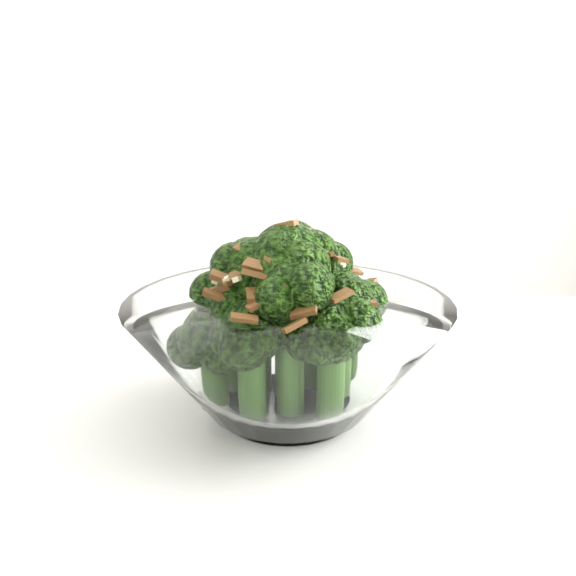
{
  "coord_description": "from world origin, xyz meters",
  "views": [
    {
      "loc": [
        0.1,
        -0.53,
        0.99
      ],
      "look_at": [
        0.13,
        -0.07,
        0.85
      ],
      "focal_mm": 40.0,
      "sensor_mm": 36.0,
      "label": 1
    }
  ],
  "objects": [
    {
      "name": "broccoli_dish",
      "position": [
        0.13,
        -0.07,
        0.81
      ],
      "size": [
        0.25,
        0.25,
        0.16
      ],
      "color": "white",
      "rests_on": "table"
    },
    {
      "name": "table",
      "position": [
        -0.08,
        -0.03,
        0.68
      ],
      "size": [
        1.38,
        1.11,
        0.75
      ],
      "color": "white",
      "rests_on": "ground"
    }
  ]
}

